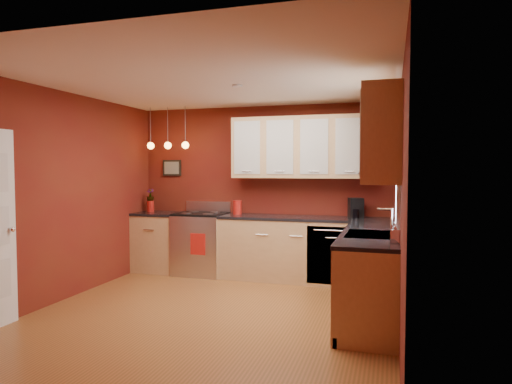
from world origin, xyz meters
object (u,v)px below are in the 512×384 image
(sink, at_px, (370,236))
(soap_pump, at_px, (395,233))
(gas_range, at_px, (201,243))
(red_canister, at_px, (237,207))
(coffee_maker, at_px, (356,209))

(sink, bearing_deg, soap_pump, -65.74)
(gas_range, relative_size, red_canister, 5.24)
(gas_range, bearing_deg, soap_pump, -35.55)
(gas_range, height_order, coffee_maker, coffee_maker)
(soap_pump, bearing_deg, sink, 114.26)
(gas_range, bearing_deg, sink, -29.78)
(gas_range, relative_size, sink, 1.59)
(sink, relative_size, coffee_maker, 2.48)
(coffee_maker, height_order, soap_pump, coffee_maker)
(gas_range, xyz_separation_m, soap_pump, (2.87, -2.05, 0.56))
(sink, xyz_separation_m, soap_pump, (0.25, -0.55, 0.12))
(red_canister, height_order, soap_pump, red_canister)
(coffee_maker, bearing_deg, gas_range, 162.37)
(sink, distance_m, soap_pump, 0.62)
(gas_range, distance_m, soap_pump, 3.57)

